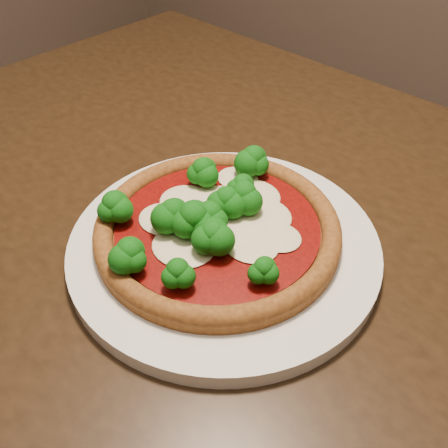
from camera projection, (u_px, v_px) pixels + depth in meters
The scene contains 3 objects.
dining_table at pixel (225, 268), 0.67m from camera, with size 1.26×1.01×0.75m.
plate at pixel (224, 245), 0.55m from camera, with size 0.34×0.34×0.02m, color silver.
pizza at pixel (215, 222), 0.54m from camera, with size 0.27×0.27×0.06m.
Camera 1 is at (0.17, -0.23, 1.14)m, focal length 40.00 mm.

